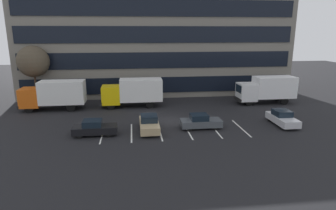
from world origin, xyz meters
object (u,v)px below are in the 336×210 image
(box_truck_white, at_px, (267,88))
(sedan_silver, at_px, (282,118))
(sedan_tan, at_px, (149,124))
(bare_tree, at_px, (33,62))
(sedan_black, at_px, (94,128))
(sedan_charcoal, at_px, (201,122))
(box_truck_yellow, at_px, (133,91))
(box_truck_orange, at_px, (54,94))

(box_truck_white, bearing_deg, sedan_silver, -105.27)
(sedan_tan, bearing_deg, bare_tree, 137.83)
(sedan_tan, height_order, sedan_black, sedan_tan)
(sedan_black, distance_m, sedan_charcoal, 10.56)
(box_truck_yellow, xyz_separation_m, sedan_silver, (15.61, -9.59, -1.33))
(box_truck_yellow, relative_size, box_truck_white, 1.00)
(box_truck_yellow, bearing_deg, sedan_silver, -31.57)
(sedan_silver, bearing_deg, box_truck_orange, 160.06)
(sedan_tan, distance_m, sedan_charcoal, 5.27)
(box_truck_yellow, height_order, sedan_silver, box_truck_yellow)
(box_truck_yellow, height_order, box_truck_orange, box_truck_orange)
(box_truck_white, distance_m, sedan_tan, 19.23)
(box_truck_orange, bearing_deg, box_truck_yellow, 2.13)
(sedan_charcoal, bearing_deg, sedan_black, -176.06)
(sedan_tan, height_order, bare_tree, bare_tree)
(sedan_silver, height_order, sedan_black, sedan_silver)
(sedan_tan, distance_m, sedan_black, 5.30)
(box_truck_orange, bearing_deg, sedan_silver, -19.94)
(bare_tree, bearing_deg, sedan_tan, -42.17)
(box_truck_orange, relative_size, box_truck_white, 1.00)
(box_truck_yellow, bearing_deg, sedan_charcoal, -55.25)
(box_truck_yellow, bearing_deg, sedan_black, -110.11)
(sedan_silver, height_order, bare_tree, bare_tree)
(sedan_charcoal, bearing_deg, box_truck_yellow, 124.75)
(sedan_black, bearing_deg, sedan_silver, 2.43)
(box_truck_orange, height_order, box_truck_white, box_truck_white)
(box_truck_yellow, relative_size, bare_tree, 1.01)
(sedan_silver, xyz_separation_m, bare_tree, (-28.72, 12.96, 5.01))
(box_truck_yellow, xyz_separation_m, sedan_black, (-3.81, -10.41, -1.35))
(sedan_black, xyz_separation_m, bare_tree, (-9.30, 13.78, 5.04))
(box_truck_orange, xyz_separation_m, box_truck_white, (27.96, 0.01, 0.00))
(box_truck_yellow, distance_m, sedan_tan, 10.02)
(box_truck_yellow, distance_m, bare_tree, 14.03)
(sedan_charcoal, height_order, bare_tree, bare_tree)
(box_truck_orange, xyz_separation_m, sedan_black, (6.01, -10.05, -1.36))
(box_truck_yellow, height_order, bare_tree, bare_tree)
(bare_tree, bearing_deg, sedan_black, -55.99)
(sedan_charcoal, distance_m, bare_tree, 24.27)
(box_truck_orange, height_order, sedan_black, box_truck_orange)
(sedan_black, xyz_separation_m, sedan_charcoal, (10.53, 0.73, -0.00))
(box_truck_orange, distance_m, box_truck_white, 27.96)
(box_truck_orange, bearing_deg, sedan_tan, -40.00)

